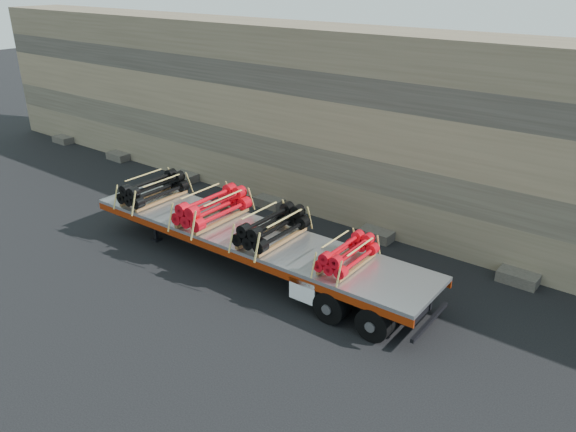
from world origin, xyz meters
name	(u,v)px	position (x,y,z in m)	size (l,w,h in m)	color
ground	(248,273)	(0.00, 0.00, 0.00)	(120.00, 120.00, 0.00)	black
rock_wall	(360,125)	(0.00, 6.50, 3.50)	(44.00, 3.00, 7.00)	#7A6B54
trailer	(251,250)	(-0.18, 0.35, 0.62)	(12.44, 2.39, 1.24)	#B6B9BE
bundle_front	(154,189)	(-4.73, 0.28, 1.66)	(1.18, 2.37, 0.84)	black
bundle_midfront	(212,208)	(-1.81, 0.33, 1.69)	(1.26, 2.52, 0.89)	red
bundle_midrear	(272,228)	(0.72, 0.37, 1.67)	(1.20, 2.40, 0.85)	black
bundle_rear	(347,255)	(3.40, 0.41, 1.59)	(0.99, 1.97, 0.70)	red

